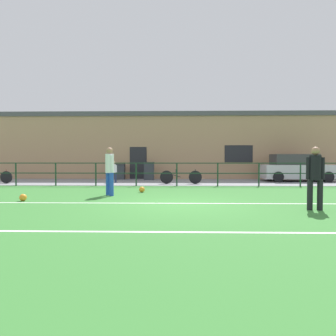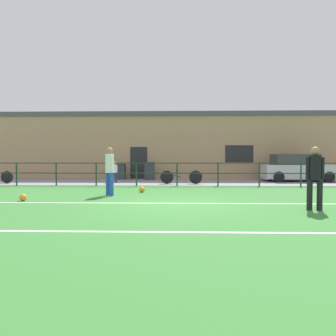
# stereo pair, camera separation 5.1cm
# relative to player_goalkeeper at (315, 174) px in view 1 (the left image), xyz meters

# --- Properties ---
(ground) EXTENTS (60.00, 44.00, 0.04)m
(ground) POSITION_rel_player_goalkeeper_xyz_m (-3.63, 0.95, -0.97)
(ground) COLOR #387A33
(field_line_touchline) EXTENTS (36.00, 0.11, 0.00)m
(field_line_touchline) POSITION_rel_player_goalkeeper_xyz_m (-3.63, 1.13, -0.95)
(field_line_touchline) COLOR white
(field_line_touchline) RESTS_ON ground
(field_line_hash) EXTENTS (36.00, 0.11, 0.00)m
(field_line_hash) POSITION_rel_player_goalkeeper_xyz_m (-3.63, -2.55, -0.95)
(field_line_hash) COLOR white
(field_line_hash) RESTS_ON ground
(pavement_strip) EXTENTS (48.00, 5.00, 0.02)m
(pavement_strip) POSITION_rel_player_goalkeeper_xyz_m (-3.63, 9.45, -0.94)
(pavement_strip) COLOR gray
(pavement_strip) RESTS_ON ground
(perimeter_fence) EXTENTS (36.07, 0.07, 1.15)m
(perimeter_fence) POSITION_rel_player_goalkeeper_xyz_m (-3.63, 6.95, -0.20)
(perimeter_fence) COLOR #193823
(perimeter_fence) RESTS_ON ground
(clubhouse_facade) EXTENTS (28.00, 2.56, 4.42)m
(clubhouse_facade) POSITION_rel_player_goalkeeper_xyz_m (-3.63, 13.15, 1.27)
(clubhouse_facade) COLOR tan
(clubhouse_facade) RESTS_ON ground
(player_goalkeeper) EXTENTS (0.45, 0.29, 1.67)m
(player_goalkeeper) POSITION_rel_player_goalkeeper_xyz_m (0.00, 0.00, 0.00)
(player_goalkeeper) COLOR black
(player_goalkeeper) RESTS_ON ground
(player_striker) EXTENTS (0.36, 0.39, 1.77)m
(player_striker) POSITION_rel_player_goalkeeper_xyz_m (-6.10, 3.03, 0.05)
(player_striker) COLOR blue
(player_striker) RESTS_ON ground
(soccer_ball_match) EXTENTS (0.23, 0.23, 0.23)m
(soccer_ball_match) POSITION_rel_player_goalkeeper_xyz_m (-5.04, 4.14, -0.83)
(soccer_ball_match) COLOR orange
(soccer_ball_match) RESTS_ON ground
(soccer_ball_spare) EXTENTS (0.23, 0.23, 0.23)m
(soccer_ball_spare) POSITION_rel_player_goalkeeper_xyz_m (-8.56, 1.51, -0.84)
(soccer_ball_spare) COLOR orange
(soccer_ball_spare) RESTS_ON ground
(spectator_child) EXTENTS (0.32, 0.20, 1.17)m
(spectator_child) POSITION_rel_player_goalkeeper_xyz_m (-7.07, 8.67, -0.27)
(spectator_child) COLOR #232D4C
(spectator_child) RESTS_ON pavement_strip
(parked_car_red) EXTENTS (4.09, 1.88, 1.58)m
(parked_car_red) POSITION_rel_player_goalkeeper_xyz_m (3.39, 10.13, -0.18)
(parked_car_red) COLOR #B7B7BC
(parked_car_red) RESTS_ON pavement_strip
(bicycle_parked_0) EXTENTS (2.21, 0.04, 0.78)m
(bicycle_parked_0) POSITION_rel_player_goalkeeper_xyz_m (-3.41, 8.15, -0.57)
(bicycle_parked_0) COLOR black
(bicycle_parked_0) RESTS_ON pavement_strip
(trash_bin_0) EXTENTS (0.66, 0.56, 0.98)m
(trash_bin_0) POSITION_rel_player_goalkeeper_xyz_m (-7.26, 11.41, -0.43)
(trash_bin_0) COLOR #33383D
(trash_bin_0) RESTS_ON pavement_strip
(trash_bin_1) EXTENTS (0.64, 0.54, 1.10)m
(trash_bin_1) POSITION_rel_player_goalkeeper_xyz_m (-5.34, 11.00, -0.37)
(trash_bin_1) COLOR #33383D
(trash_bin_1) RESTS_ON pavement_strip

